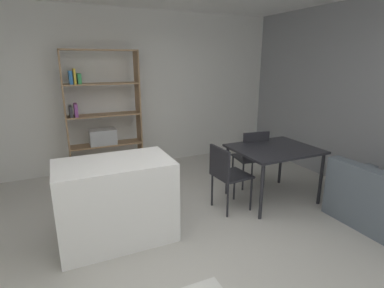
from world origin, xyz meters
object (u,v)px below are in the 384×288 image
(dining_chair_far, at_px, (252,154))
(open_bookshelf, at_px, (100,121))
(dining_chair_island_side, at_px, (226,172))
(dining_table, at_px, (274,153))
(kitchen_island, at_px, (116,201))

(dining_chair_far, bearing_deg, open_bookshelf, -28.18)
(dining_chair_far, bearing_deg, dining_chair_island_side, 41.52)
(dining_chair_far, xyz_separation_m, dining_chair_island_side, (-0.76, -0.49, 0.00))
(open_bookshelf, bearing_deg, dining_chair_far, -36.54)
(open_bookshelf, height_order, dining_table, open_bookshelf)
(kitchen_island, bearing_deg, dining_chair_far, 14.46)
(dining_table, bearing_deg, dining_chair_island_side, -179.49)
(dining_table, distance_m, dining_chair_island_side, 0.79)
(open_bookshelf, relative_size, dining_chair_island_side, 2.39)
(kitchen_island, height_order, dining_table, kitchen_island)
(dining_table, bearing_deg, kitchen_island, -177.95)
(dining_chair_island_side, bearing_deg, dining_chair_far, -61.09)
(dining_chair_far, relative_size, dining_chair_island_side, 1.04)
(kitchen_island, bearing_deg, dining_chair_island_side, 2.87)
(open_bookshelf, height_order, dining_chair_far, open_bookshelf)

